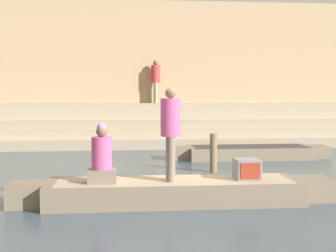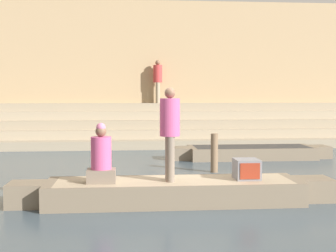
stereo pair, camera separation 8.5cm
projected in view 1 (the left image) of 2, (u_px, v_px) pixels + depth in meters
ground_plane at (172, 193)px, 9.32m from camera, size 120.00×120.00×0.00m
ghat_steps at (147, 129)px, 18.30m from camera, size 36.00×3.13×1.59m
back_wall at (145, 72)px, 19.87m from camera, size 34.20×1.28×5.80m
rowboat_main at (174, 191)px, 8.47m from camera, size 5.87×1.28×0.42m
person_standing at (170, 128)px, 8.33m from camera, size 0.36×0.36×1.67m
person_rowing at (102, 159)px, 8.21m from camera, size 0.50×0.39×1.05m
tv_set at (247, 169)px, 8.58m from camera, size 0.44×0.49×0.37m
moored_boat_shore at (250, 152)px, 14.28m from camera, size 4.84×1.30×0.37m
mooring_post at (214, 153)px, 11.78m from camera, size 0.18×0.18×0.98m
person_on_steps at (156, 78)px, 19.03m from camera, size 0.36×0.36×1.74m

